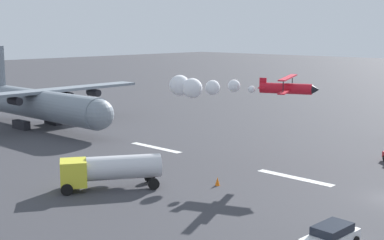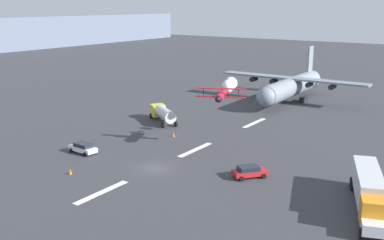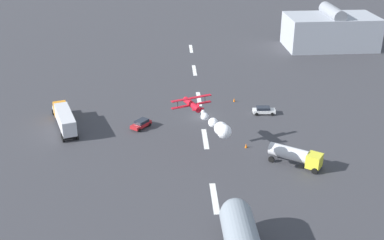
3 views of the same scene
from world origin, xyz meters
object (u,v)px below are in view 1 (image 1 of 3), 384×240
fuel_tanker_truck (110,169)px  airport_staff_sedan (331,236)px  stunt_biplane_red (214,87)px  cargo_transport_plane (45,104)px  traffic_cone_far (217,181)px

fuel_tanker_truck → airport_staff_sedan: bearing=-175.9°
stunt_biplane_red → airport_staff_sedan: 24.68m
cargo_transport_plane → stunt_biplane_red: 30.18m
cargo_transport_plane → stunt_biplane_red: size_ratio=2.26×
stunt_biplane_red → traffic_cone_far: (-6.05, 6.49, -7.53)m
airport_staff_sedan → traffic_cone_far: (14.23, -5.66, -0.44)m
fuel_tanker_truck → airport_staff_sedan: (-20.51, -1.47, -0.93)m
fuel_tanker_truck → airport_staff_sedan: 20.58m
cargo_transport_plane → traffic_cone_far: cargo_transport_plane is taller
traffic_cone_far → airport_staff_sedan: bearing=158.3°
airport_staff_sedan → traffic_cone_far: 15.32m
stunt_biplane_red → cargo_transport_plane: bearing=3.2°
airport_staff_sedan → stunt_biplane_red: bearing=-30.9°
fuel_tanker_truck → traffic_cone_far: bearing=-131.3°
airport_staff_sedan → traffic_cone_far: size_ratio=6.07×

